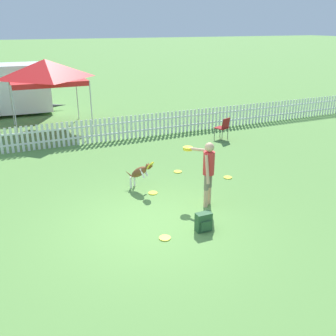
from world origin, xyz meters
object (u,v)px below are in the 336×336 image
object	(u,v)px
frisbee_near_dog	(228,177)
equipment_trailer	(2,89)
canopy_tent_main	(46,71)
frisbee_midfield	(178,172)
backpack_on_grass	(204,222)
folding_chair_center	(223,126)
frisbee_far_scatter	(153,193)
frisbee_near_handler	(165,238)
handler_person	(207,166)
leaping_dog	(140,172)

from	to	relation	value
frisbee_near_dog	equipment_trailer	xyz separation A→B (m)	(-5.79, 11.91, 1.29)
canopy_tent_main	equipment_trailer	size ratio (longest dim) A/B	0.55
frisbee_near_dog	frisbee_midfield	xyz separation A→B (m)	(-1.17, 1.04, 0.00)
backpack_on_grass	folding_chair_center	world-z (taller)	folding_chair_center
frisbee_far_scatter	backpack_on_grass	distance (m)	2.32
frisbee_midfield	equipment_trailer	distance (m)	11.88
backpack_on_grass	equipment_trailer	world-z (taller)	equipment_trailer
frisbee_near_handler	backpack_on_grass	distance (m)	0.95
frisbee_midfield	canopy_tent_main	bearing A→B (deg)	112.55
frisbee_near_handler	backpack_on_grass	world-z (taller)	backpack_on_grass
handler_person	frisbee_near_handler	xyz separation A→B (m)	(-1.61, -1.07, -1.04)
frisbee_near_handler	frisbee_far_scatter	distance (m)	2.33
frisbee_near_handler	backpack_on_grass	xyz separation A→B (m)	(0.92, -0.04, 0.20)
canopy_tent_main	equipment_trailer	world-z (taller)	canopy_tent_main
frisbee_near_dog	frisbee_midfield	bearing A→B (deg)	138.35
frisbee_far_scatter	canopy_tent_main	world-z (taller)	canopy_tent_main
folding_chair_center	equipment_trailer	bearing A→B (deg)	-69.11
backpack_on_grass	folding_chair_center	xyz separation A→B (m)	(4.19, 5.94, 0.31)
frisbee_midfield	equipment_trailer	world-z (taller)	equipment_trailer
canopy_tent_main	leaping_dog	bearing A→B (deg)	-79.95
leaping_dog	backpack_on_grass	world-z (taller)	leaping_dog
backpack_on_grass	canopy_tent_main	distance (m)	10.72
leaping_dog	folding_chair_center	distance (m)	5.70
frisbee_near_dog	frisbee_midfield	size ratio (longest dim) A/B	1.00
leaping_dog	frisbee_midfield	bearing A→B (deg)	169.62
handler_person	frisbee_midfield	world-z (taller)	handler_person
folding_chair_center	frisbee_near_handler	bearing A→B (deg)	26.96
leaping_dog	frisbee_far_scatter	world-z (taller)	leaping_dog
frisbee_midfield	handler_person	bearing A→B (deg)	-97.77
frisbee_midfield	frisbee_far_scatter	xyz separation A→B (m)	(-1.30, -1.15, 0.00)
equipment_trailer	frisbee_midfield	bearing A→B (deg)	-64.80
equipment_trailer	folding_chair_center	bearing A→B (deg)	-44.80
frisbee_near_dog	frisbee_far_scatter	distance (m)	2.47
backpack_on_grass	frisbee_near_dog	bearing A→B (deg)	47.82
frisbee_near_handler	frisbee_far_scatter	size ratio (longest dim) A/B	1.00
leaping_dog	frisbee_near_handler	bearing A→B (deg)	44.71
frisbee_near_dog	frisbee_far_scatter	world-z (taller)	same
leaping_dog	folding_chair_center	xyz separation A→B (m)	(4.69, 3.24, 0.01)
leaping_dog	backpack_on_grass	size ratio (longest dim) A/B	2.03
handler_person	canopy_tent_main	world-z (taller)	canopy_tent_main
leaping_dog	frisbee_near_dog	distance (m)	2.74
handler_person	folding_chair_center	bearing A→B (deg)	17.68
handler_person	equipment_trailer	world-z (taller)	equipment_trailer
frisbee_near_dog	folding_chair_center	bearing A→B (deg)	60.35
handler_person	frisbee_midfield	distance (m)	2.57
folding_chair_center	frisbee_far_scatter	bearing A→B (deg)	17.02
frisbee_near_handler	folding_chair_center	world-z (taller)	folding_chair_center
leaping_dog	equipment_trailer	distance (m)	12.04
leaping_dog	frisbee_far_scatter	size ratio (longest dim) A/B	3.51
backpack_on_grass	frisbee_midfield	bearing A→B (deg)	73.77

